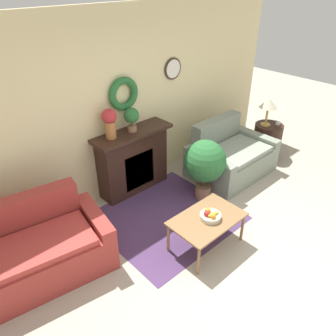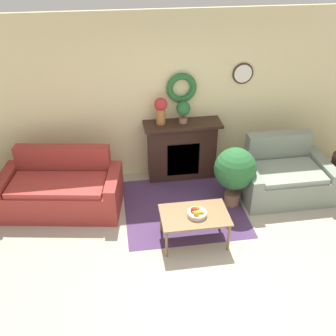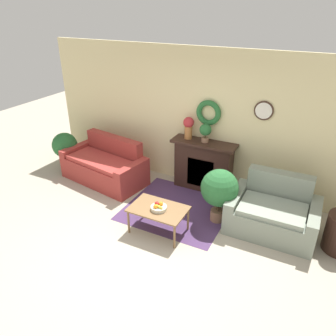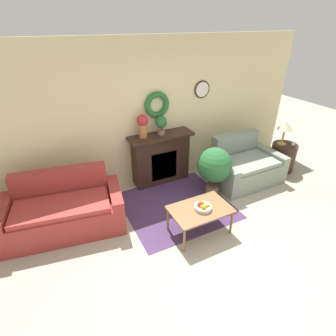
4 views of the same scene
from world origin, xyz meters
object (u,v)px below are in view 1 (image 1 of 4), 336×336
at_px(potted_plant_on_mantel, 131,117).
at_px(potted_plant_floor_by_loveseat, 205,163).
at_px(couch_left, 29,255).
at_px(fireplace, 133,161).
at_px(mug, 278,122).
at_px(coffee_table, 207,221).
at_px(loveseat_right, 230,156).
at_px(table_lamp, 269,104).
at_px(fruit_bowl, 210,216).
at_px(side_table_by_loveseat, 267,140).
at_px(vase_on_mantel_left, 110,121).

relative_size(potted_plant_on_mantel, potted_plant_floor_by_loveseat, 0.37).
bearing_deg(couch_left, fireplace, 26.64).
height_order(fireplace, potted_plant_on_mantel, potted_plant_on_mantel).
bearing_deg(mug, coffee_table, -164.67).
bearing_deg(couch_left, loveseat_right, 7.51).
xyz_separation_m(potted_plant_on_mantel, potted_plant_floor_by_loveseat, (0.63, -0.89, -0.62)).
bearing_deg(potted_plant_on_mantel, table_lamp, -16.11).
relative_size(loveseat_right, fruit_bowl, 5.39).
relative_size(couch_left, potted_plant_on_mantel, 5.28).
distance_m(couch_left, table_lamp, 4.49).
bearing_deg(table_lamp, side_table_by_loveseat, -38.66).
height_order(fireplace, fruit_bowl, fireplace).
bearing_deg(table_lamp, couch_left, 178.37).
bearing_deg(potted_plant_floor_by_loveseat, fruit_bowl, -134.19).
distance_m(coffee_table, potted_plant_on_mantel, 1.83).
height_order(side_table_by_loveseat, table_lamp, table_lamp).
relative_size(fireplace, couch_left, 0.66).
bearing_deg(potted_plant_on_mantel, side_table_by_loveseat, -16.79).
xyz_separation_m(fruit_bowl, potted_plant_on_mantel, (0.11, 1.65, 0.74)).
relative_size(side_table_by_loveseat, mug, 6.56).
xyz_separation_m(loveseat_right, fruit_bowl, (-1.61, -0.95, 0.18)).
xyz_separation_m(loveseat_right, vase_on_mantel_left, (-1.86, 0.72, 0.96)).
relative_size(coffee_table, vase_on_mantel_left, 2.11).
bearing_deg(loveseat_right, mug, -7.95).
xyz_separation_m(coffee_table, vase_on_mantel_left, (-0.22, 1.64, 0.86)).
bearing_deg(coffee_table, side_table_by_loveseat, 17.74).
xyz_separation_m(fireplace, loveseat_right, (1.51, -0.72, -0.21)).
bearing_deg(fruit_bowl, fireplace, 86.56).
height_order(side_table_by_loveseat, potted_plant_floor_by_loveseat, potted_plant_floor_by_loveseat).
height_order(fireplace, vase_on_mantel_left, vase_on_mantel_left).
xyz_separation_m(couch_left, loveseat_right, (3.46, -0.11, -0.01)).
xyz_separation_m(mug, vase_on_mantel_left, (-3.01, 0.88, 0.62)).
bearing_deg(mug, fruit_bowl, -164.04).
xyz_separation_m(side_table_by_loveseat, potted_plant_on_mantel, (-2.54, 0.77, 0.94)).
bearing_deg(side_table_by_loveseat, couch_left, 177.73).
bearing_deg(side_table_by_loveseat, table_lamp, 141.34).
bearing_deg(fruit_bowl, vase_on_mantel_left, 98.29).
bearing_deg(mug, potted_plant_on_mantel, 162.12).
bearing_deg(potted_plant_floor_by_loveseat, vase_on_mantel_left, 137.09).
distance_m(fruit_bowl, potted_plant_on_mantel, 1.81).
relative_size(coffee_table, potted_plant_floor_by_loveseat, 0.95).
relative_size(couch_left, mug, 20.60).
relative_size(fireplace, vase_on_mantel_left, 2.91).
height_order(loveseat_right, table_lamp, table_lamp).
bearing_deg(potted_plant_floor_by_loveseat, side_table_by_loveseat, 3.71).
relative_size(fireplace, table_lamp, 2.45).
relative_size(loveseat_right, potted_plant_floor_by_loveseat, 1.46).
relative_size(mug, potted_plant_on_mantel, 0.26).
distance_m(couch_left, potted_plant_on_mantel, 2.24).
bearing_deg(loveseat_right, side_table_by_loveseat, -3.86).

